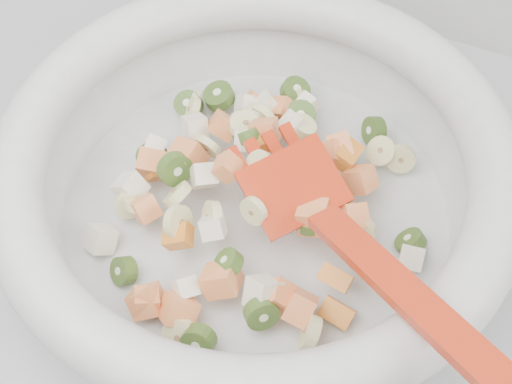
% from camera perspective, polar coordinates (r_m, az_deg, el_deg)
% --- Properties ---
extents(mixing_bowl, '(0.45, 0.41, 0.16)m').
position_cam_1_polar(mixing_bowl, '(0.61, 0.02, 0.72)').
color(mixing_bowl, silver).
rests_on(mixing_bowl, counter).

